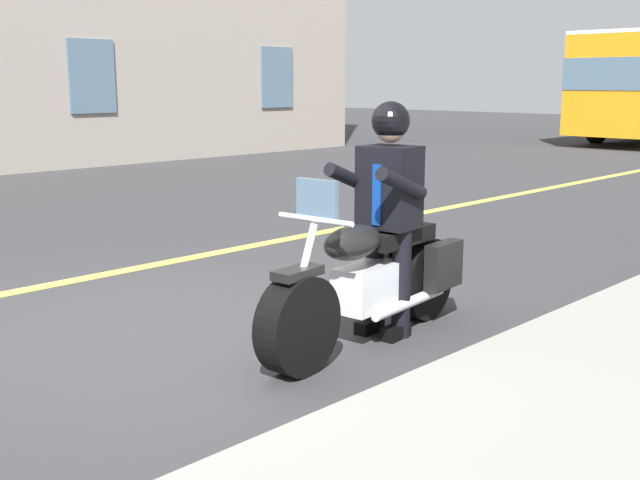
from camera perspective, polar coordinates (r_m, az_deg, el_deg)
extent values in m
plane|color=#333335|center=(5.95, -11.25, -6.94)|extent=(80.00, 80.00, 0.00)
cube|color=#E5DB4C|center=(7.63, -19.75, -3.24)|extent=(60.00, 0.16, 0.01)
cylinder|color=black|center=(5.01, -1.64, -6.33)|extent=(0.68, 0.27, 0.66)
cylinder|color=black|center=(6.23, 7.57, -2.82)|extent=(0.68, 0.27, 0.66)
cube|color=silver|center=(5.59, 3.64, -3.46)|extent=(0.59, 0.34, 0.32)
ellipsoid|color=black|center=(5.35, 2.46, -0.17)|extent=(0.59, 0.34, 0.24)
cube|color=black|center=(5.80, 5.65, 0.31)|extent=(0.73, 0.36, 0.12)
cube|color=black|center=(6.04, 9.15, -1.85)|extent=(0.41, 0.16, 0.36)
cube|color=black|center=(6.26, 5.64, -1.28)|extent=(0.41, 0.16, 0.36)
cylinder|color=silver|center=(4.94, -1.51, -3.29)|extent=(0.35, 0.09, 0.76)
cylinder|color=silver|center=(4.98, -0.35, 1.53)|extent=(0.10, 0.60, 0.04)
cube|color=black|center=(4.91, -1.66, -2.44)|extent=(0.38, 0.20, 0.06)
cylinder|color=silver|center=(5.79, 6.62, -4.62)|extent=(0.90, 0.18, 0.08)
cube|color=slate|center=(4.98, -0.21, 2.92)|extent=(0.08, 0.32, 0.28)
cylinder|color=black|center=(5.73, 6.05, -3.13)|extent=(0.14, 0.14, 0.84)
cube|color=black|center=(5.79, 5.65, -6.79)|extent=(0.27, 0.14, 0.10)
cylinder|color=black|center=(5.86, 4.07, -2.77)|extent=(0.14, 0.14, 0.84)
cube|color=black|center=(5.91, 3.68, -6.36)|extent=(0.27, 0.14, 0.10)
cube|color=black|center=(5.66, 5.17, 3.93)|extent=(0.36, 0.43, 0.60)
cube|color=navy|center=(5.53, 4.26, 3.35)|extent=(0.03, 0.07, 0.44)
cylinder|color=black|center=(5.38, 6.09, 4.17)|extent=(0.56, 0.16, 0.28)
cylinder|color=black|center=(5.63, 2.30, 4.54)|extent=(0.56, 0.16, 0.28)
sphere|color=tan|center=(5.62, 5.25, 8.28)|extent=(0.22, 0.22, 0.22)
sphere|color=black|center=(5.61, 5.26, 8.79)|extent=(0.28, 0.28, 0.28)
cylinder|color=black|center=(25.78, 19.85, 7.88)|extent=(1.00, 0.30, 1.00)
cube|color=slate|center=(21.16, -3.21, 11.94)|extent=(1.10, 0.06, 1.60)
cube|color=slate|center=(17.95, -16.55, 11.55)|extent=(1.10, 0.06, 1.60)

